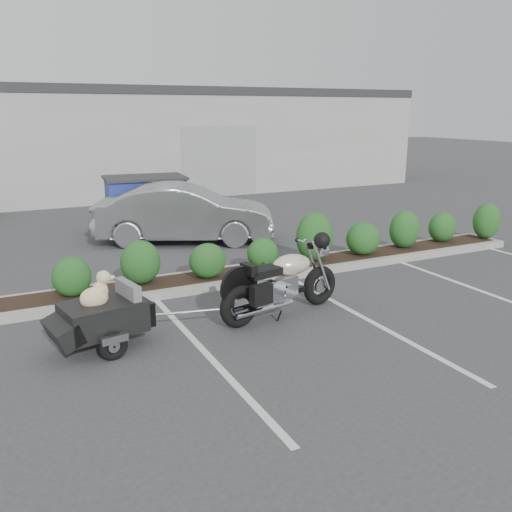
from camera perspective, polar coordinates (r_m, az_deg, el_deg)
name	(u,v)px	position (r m, az deg, el deg)	size (l,w,h in m)	color
ground	(281,320)	(8.52, 2.69, -6.70)	(90.00, 90.00, 0.00)	#38383A
planter_kerb	(272,271)	(10.77, 1.68, -1.56)	(12.00, 1.00, 0.15)	#9E9E93
building	(85,139)	(24.24, -17.52, 11.67)	(26.00, 10.00, 4.00)	#9EA099
motorcycle	(282,283)	(8.52, 2.80, -2.89)	(2.31, 0.95, 1.34)	black
pet_trailer	(102,316)	(7.67, -15.91, -6.08)	(1.88, 1.07, 1.11)	black
sedan	(185,213)	(13.44, -7.48, 4.46)	(1.50, 4.31, 1.42)	#9E9FA5
dumpster	(146,202)	(15.32, -11.53, 5.62)	(2.30, 1.69, 1.42)	navy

